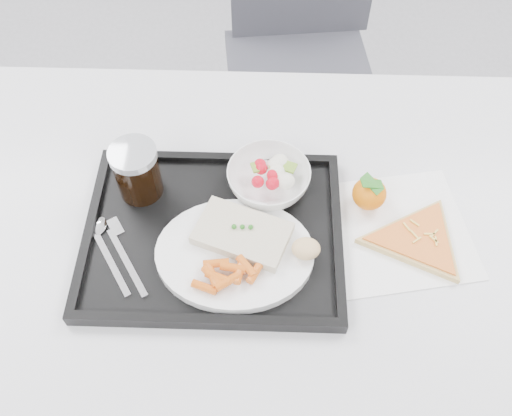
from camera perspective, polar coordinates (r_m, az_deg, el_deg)
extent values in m
cube|color=#B3B3B5|center=(1.04, -1.60, -1.94)|extent=(1.20, 0.80, 0.03)
cylinder|color=#47474C|center=(1.65, -19.75, 1.50)|extent=(0.04, 0.04, 0.72)
cylinder|color=#47474C|center=(1.62, 18.73, 0.56)|extent=(0.04, 0.04, 0.72)
cube|color=#37373F|center=(1.73, 4.39, 12.88)|extent=(0.47, 0.47, 0.04)
cylinder|color=#47474C|center=(1.78, -1.81, 3.50)|extent=(0.03, 0.03, 0.43)
cylinder|color=#47474C|center=(1.80, 9.73, 3.18)|extent=(0.03, 0.03, 0.43)
cylinder|color=#47474C|center=(2.02, -1.30, 11.52)|extent=(0.03, 0.03, 0.43)
cylinder|color=#47474C|center=(2.04, 9.05, 11.17)|extent=(0.03, 0.03, 0.43)
cube|color=black|center=(1.01, -4.26, -2.72)|extent=(0.45, 0.35, 0.01)
cube|color=black|center=(1.10, -3.67, 5.06)|extent=(0.45, 0.02, 0.01)
cube|color=black|center=(0.92, -5.09, -11.08)|extent=(0.45, 0.02, 0.01)
cube|color=black|center=(1.00, 8.13, -2.61)|extent=(0.02, 0.32, 0.01)
cube|color=black|center=(1.04, -16.27, -1.91)|extent=(0.02, 0.32, 0.01)
cylinder|color=white|center=(0.97, -2.14, -4.59)|extent=(0.27, 0.27, 0.02)
cube|color=beige|center=(0.97, -1.37, -2.57)|extent=(0.18, 0.14, 0.02)
sphere|color=#236B1C|center=(0.96, -2.21, -1.88)|extent=(0.01, 0.01, 0.01)
sphere|color=#236B1C|center=(0.96, -1.38, -1.90)|extent=(0.01, 0.01, 0.01)
sphere|color=#236B1C|center=(0.96, -0.54, -1.92)|extent=(0.01, 0.01, 0.01)
ellipsoid|color=tan|center=(0.95, 5.02, -4.07)|extent=(0.05, 0.05, 0.03)
imported|color=white|center=(1.04, 1.28, 2.94)|extent=(0.15, 0.15, 0.05)
cylinder|color=black|center=(1.04, -11.76, 3.44)|extent=(0.08, 0.08, 0.10)
cylinder|color=#A5A8AD|center=(1.00, -12.26, 5.28)|extent=(0.08, 0.08, 0.01)
cube|color=silver|center=(1.00, -14.35, -5.22)|extent=(0.09, 0.13, 0.00)
ellipsoid|color=silver|center=(1.04, -15.40, -1.71)|extent=(0.04, 0.05, 0.01)
cube|color=silver|center=(0.99, -12.79, -5.30)|extent=(0.09, 0.13, 0.00)
cube|color=silver|center=(1.04, -13.89, -1.83)|extent=(0.04, 0.04, 0.00)
cube|color=white|center=(1.05, 13.94, -2.20)|extent=(0.29, 0.28, 0.00)
ellipsoid|color=orange|center=(1.05, 11.26, 1.42)|extent=(0.08, 0.08, 0.06)
cube|color=#236B1C|center=(1.02, 11.53, 2.40)|extent=(0.04, 0.04, 0.01)
cube|color=#236B1C|center=(1.02, 11.53, 2.40)|extent=(0.04, 0.03, 0.01)
cylinder|color=#DCAF65|center=(1.04, 15.87, -3.13)|extent=(0.23, 0.23, 0.01)
cylinder|color=#C03509|center=(1.03, 15.97, -2.90)|extent=(0.21, 0.21, 0.00)
cube|color=#EABC47|center=(1.04, 17.35, -3.01)|extent=(0.02, 0.02, 0.00)
cube|color=#EABC47|center=(1.03, 15.53, -2.55)|extent=(0.01, 0.02, 0.00)
cube|color=#EABC47|center=(1.04, 16.95, -2.51)|extent=(0.02, 0.00, 0.00)
cube|color=#EABC47|center=(1.03, 15.79, -3.10)|extent=(0.02, 0.01, 0.00)
cube|color=#EABC47|center=(1.05, 15.57, -1.44)|extent=(0.02, 0.02, 0.00)
cube|color=#EABC47|center=(1.03, 17.54, -3.18)|extent=(0.00, 0.02, 0.00)
cube|color=#EABC47|center=(1.04, 17.43, -2.41)|extent=(0.02, 0.02, 0.00)
cube|color=#EABC47|center=(1.04, 14.84, -1.83)|extent=(0.01, 0.02, 0.00)
cylinder|color=#CF5915|center=(0.94, -4.00, -5.54)|extent=(0.04, 0.02, 0.01)
cylinder|color=#CF5915|center=(0.93, -0.95, -5.85)|extent=(0.04, 0.04, 0.01)
cylinder|color=#CF5915|center=(0.93, -4.37, -6.77)|extent=(0.03, 0.04, 0.01)
cylinder|color=#CF5915|center=(0.93, -1.67, -6.38)|extent=(0.02, 0.04, 0.01)
cylinder|color=#CF5915|center=(0.93, -2.30, -5.99)|extent=(0.04, 0.02, 0.01)
cylinder|color=#CF5915|center=(0.92, -2.92, -7.38)|extent=(0.04, 0.04, 0.01)
cylinder|color=#CF5915|center=(0.92, -3.81, -6.93)|extent=(0.04, 0.03, 0.01)
cylinder|color=#CF5915|center=(0.92, -5.18, -7.89)|extent=(0.04, 0.03, 0.01)
cylinder|color=#CF5915|center=(0.93, -0.06, -6.39)|extent=(0.03, 0.04, 0.01)
cylinder|color=#CF5915|center=(0.92, -4.38, -6.81)|extent=(0.04, 0.04, 0.01)
sphere|color=red|center=(1.02, 0.17, 2.64)|extent=(0.02, 0.02, 0.02)
sphere|color=red|center=(1.03, 1.70, 3.27)|extent=(0.02, 0.02, 0.02)
sphere|color=red|center=(1.02, 1.75, 2.51)|extent=(0.02, 0.02, 0.02)
sphere|color=red|center=(1.04, 0.52, 3.96)|extent=(0.02, 0.02, 0.02)
sphere|color=red|center=(1.02, 1.61, 2.43)|extent=(0.02, 0.02, 0.02)
sphere|color=red|center=(1.05, 0.40, 4.35)|extent=(0.02, 0.02, 0.02)
ellipsoid|color=silver|center=(1.04, 2.09, 3.57)|extent=(0.03, 0.03, 0.03)
ellipsoid|color=silver|center=(1.05, 1.98, 4.24)|extent=(0.03, 0.03, 0.03)
ellipsoid|color=silver|center=(1.03, 2.98, 2.69)|extent=(0.03, 0.03, 0.03)
ellipsoid|color=silver|center=(1.05, 2.34, 4.53)|extent=(0.03, 0.03, 0.03)
ellipsoid|color=silver|center=(1.05, 2.41, 4.58)|extent=(0.03, 0.03, 0.03)
cube|color=olive|center=(1.03, 1.99, 3.84)|extent=(0.03, 0.03, 0.00)
cube|color=olive|center=(1.04, 3.39, 4.11)|extent=(0.03, 0.03, 0.00)
cube|color=olive|center=(1.04, 0.18, 4.14)|extent=(0.03, 0.03, 0.00)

